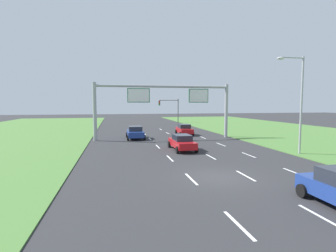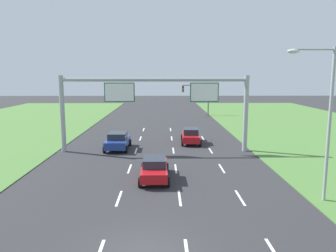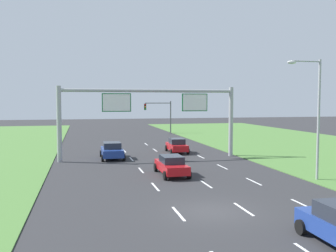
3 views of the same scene
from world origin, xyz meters
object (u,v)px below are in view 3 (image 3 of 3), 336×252
(car_far_ahead, at_px, (112,150))
(traffic_light_mast, at_px, (160,111))
(car_lead_silver, at_px, (171,165))
(street_lamp, at_px, (314,109))
(car_near_red, at_px, (177,145))
(sign_gantry, at_px, (151,109))

(car_far_ahead, height_order, traffic_light_mast, traffic_light_mast)
(car_lead_silver, relative_size, car_far_ahead, 1.04)
(car_lead_silver, xyz_separation_m, car_far_ahead, (-3.75, 9.14, 0.05))
(car_far_ahead, xyz_separation_m, traffic_light_mast, (10.38, 27.03, 3.06))
(traffic_light_mast, relative_size, street_lamp, 0.66)
(car_far_ahead, bearing_deg, street_lamp, -45.27)
(traffic_light_mast, height_order, street_lamp, street_lamp)
(car_lead_silver, distance_m, car_far_ahead, 9.88)
(car_near_red, height_order, traffic_light_mast, traffic_light_mast)
(car_lead_silver, bearing_deg, street_lamp, -24.48)
(traffic_light_mast, bearing_deg, street_lamp, -86.28)
(car_lead_silver, xyz_separation_m, sign_gantry, (-0.08, 8.22, 4.10))
(car_far_ahead, bearing_deg, car_lead_silver, -67.40)
(car_near_red, bearing_deg, car_lead_silver, -103.87)
(street_lamp, bearing_deg, car_near_red, 109.96)
(car_near_red, distance_m, car_lead_silver, 12.33)
(car_far_ahead, distance_m, sign_gantry, 5.55)
(car_lead_silver, xyz_separation_m, street_lamp, (9.26, -4.13, 4.32))
(car_lead_silver, distance_m, sign_gantry, 9.18)
(car_far_ahead, xyz_separation_m, street_lamp, (13.00, -13.26, 4.27))
(street_lamp, bearing_deg, traffic_light_mast, 93.72)
(car_lead_silver, distance_m, street_lamp, 11.01)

